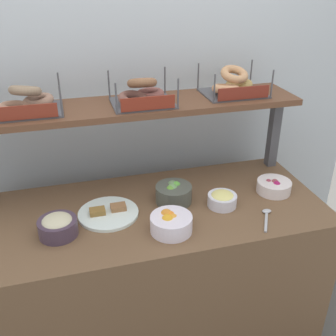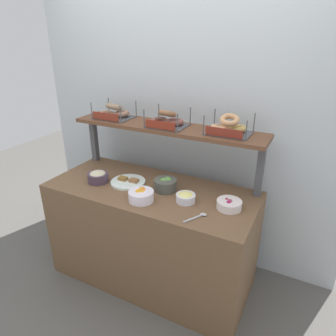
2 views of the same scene
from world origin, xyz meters
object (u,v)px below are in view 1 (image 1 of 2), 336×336
object	(u,v)px
bowl_fruit_salad	(171,223)
serving_spoon_near_plate	(266,216)
bagel_basket_everything	(27,102)
bowl_egg_salad	(222,199)
serving_plate_white	(108,213)
bagel_basket_cinnamon_raisin	(142,94)
bagel_basket_sesame	(234,85)
bowl_veggie_mix	(174,193)
bowl_tuna_salad	(58,226)
bowl_beet_salad	(274,186)

from	to	relation	value
bowl_fruit_salad	serving_spoon_near_plate	size ratio (longest dim) A/B	1.14
bowl_fruit_salad	bagel_basket_everything	distance (m)	0.83
bowl_egg_salad	serving_plate_white	world-z (taller)	bowl_egg_salad
bowl_fruit_salad	bagel_basket_cinnamon_raisin	world-z (taller)	bagel_basket_cinnamon_raisin
bagel_basket_everything	bagel_basket_sesame	xyz separation A→B (m)	(0.99, 0.01, 0.00)
bagel_basket_cinnamon_raisin	bowl_veggie_mix	bearing A→B (deg)	-65.95
bowl_fruit_salad	serving_spoon_near_plate	world-z (taller)	bowl_fruit_salad
bowl_veggie_mix	bagel_basket_cinnamon_raisin	world-z (taller)	bagel_basket_cinnamon_raisin
bowl_tuna_salad	bowl_fruit_salad	bearing A→B (deg)	-11.98
bagel_basket_cinnamon_raisin	bagel_basket_sesame	size ratio (longest dim) A/B	0.95
bowl_beet_salad	bagel_basket_everything	size ratio (longest dim) A/B	0.57
bowl_veggie_mix	bagel_basket_sesame	bearing A→B (deg)	32.65
bagel_basket_everything	serving_plate_white	bearing A→B (deg)	-42.03
bowl_veggie_mix	serving_spoon_near_plate	distance (m)	0.44
bowl_egg_salad	bagel_basket_cinnamon_raisin	distance (m)	0.62
bowl_fruit_salad	serving_plate_white	distance (m)	0.31
bowl_tuna_salad	bowl_veggie_mix	world-z (taller)	bowl_veggie_mix
bowl_veggie_mix	bowl_egg_salad	world-z (taller)	bowl_veggie_mix
bowl_tuna_salad	bowl_beet_salad	world-z (taller)	bowl_tuna_salad
bagel_basket_sesame	serving_plate_white	bearing A→B (deg)	-158.51
serving_spoon_near_plate	bagel_basket_everything	bearing A→B (deg)	154.19
serving_spoon_near_plate	bowl_egg_salad	bearing A→B (deg)	137.23
serving_plate_white	bagel_basket_sesame	size ratio (longest dim) A/B	0.89
bowl_beet_salad	bowl_veggie_mix	xyz separation A→B (m)	(-0.51, 0.05, 0.02)
serving_plate_white	bowl_tuna_salad	bearing A→B (deg)	-157.38
bowl_tuna_salad	bowl_egg_salad	size ratio (longest dim) A/B	1.19
bowl_tuna_salad	bagel_basket_sesame	size ratio (longest dim) A/B	0.53
bowl_veggie_mix	bagel_basket_everything	world-z (taller)	bagel_basket_everything
bowl_tuna_salad	serving_spoon_near_plate	size ratio (longest dim) A/B	1.04
bowl_beet_salad	bagel_basket_cinnamon_raisin	size ratio (longest dim) A/B	0.58
bowl_tuna_salad	bagel_basket_sesame	world-z (taller)	bagel_basket_sesame
bowl_veggie_mix	bowl_beet_salad	bearing A→B (deg)	-5.05
bowl_egg_salad	bowl_tuna_salad	bearing A→B (deg)	-177.84
bagel_basket_everything	bowl_fruit_salad	bearing A→B (deg)	-40.39
serving_plate_white	serving_spoon_near_plate	bearing A→B (deg)	-16.98
bowl_egg_salad	bowl_fruit_salad	bearing A→B (deg)	-156.17
bowl_veggie_mix	serving_plate_white	bearing A→B (deg)	-174.37
bowl_fruit_salad	serving_plate_white	size ratio (longest dim) A/B	0.66
bowl_fruit_salad	bagel_basket_sesame	xyz separation A→B (m)	(0.46, 0.47, 0.44)
bowl_beet_salad	bowl_egg_salad	xyz separation A→B (m)	(-0.30, -0.05, 0.00)
bowl_beet_salad	bowl_egg_salad	bearing A→B (deg)	-170.33
bowl_veggie_mix	bowl_fruit_salad	xyz separation A→B (m)	(-0.08, -0.22, -0.01)
bowl_egg_salad	serving_plate_white	distance (m)	0.53
serving_spoon_near_plate	bagel_basket_sesame	xyz separation A→B (m)	(0.01, 0.49, 0.47)
serving_plate_white	bagel_basket_cinnamon_raisin	bearing A→B (deg)	47.41
bagel_basket_cinnamon_raisin	bagel_basket_sesame	xyz separation A→B (m)	(0.48, 0.03, 0.00)
bowl_fruit_salad	bowl_egg_salad	bearing A→B (deg)	23.83
serving_spoon_near_plate	bagel_basket_cinnamon_raisin	world-z (taller)	bagel_basket_cinnamon_raisin
bowl_veggie_mix	serving_spoon_near_plate	xyz separation A→B (m)	(0.37, -0.24, -0.04)
bowl_tuna_salad	bowl_egg_salad	bearing A→B (deg)	2.16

